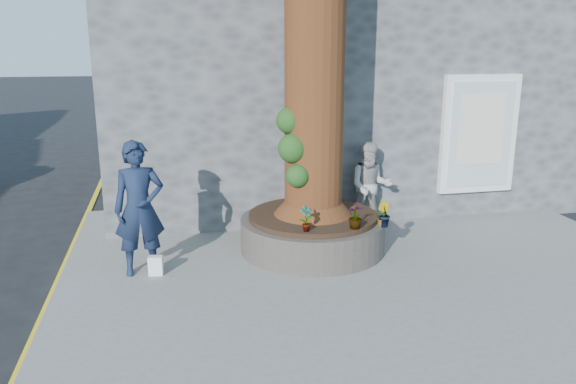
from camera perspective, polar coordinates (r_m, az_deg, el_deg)
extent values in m
plane|color=black|center=(7.21, 0.34, -12.64)|extent=(120.00, 120.00, 0.00)
cube|color=slate|center=(8.46, 8.87, -8.09)|extent=(9.00, 8.00, 0.12)
cube|color=yellow|center=(8.14, -23.20, -10.58)|extent=(0.10, 30.00, 0.01)
cube|color=#45474A|center=(14.01, 3.96, 13.39)|extent=(10.00, 8.00, 6.00)
cube|color=white|center=(11.11, 18.83, 5.57)|extent=(1.50, 0.12, 2.20)
cube|color=silver|center=(11.06, 18.99, 5.52)|extent=(1.25, 0.04, 1.95)
cube|color=silver|center=(11.03, 19.08, 6.02)|extent=(0.90, 0.02, 1.30)
cylinder|color=black|center=(9.03, 2.51, -4.26)|extent=(2.30, 2.30, 0.52)
cylinder|color=black|center=(8.94, 2.53, -2.44)|extent=(2.04, 2.04, 0.08)
cone|color=#4A2612|center=(8.83, 2.56, -0.02)|extent=(1.24, 1.24, 0.70)
sphere|color=#183F15|center=(8.39, 0.46, 4.45)|extent=(0.44, 0.44, 0.44)
sphere|color=#183F15|center=(8.39, 1.00, 1.66)|extent=(0.36, 0.36, 0.36)
sphere|color=#183F15|center=(8.44, 0.15, 7.26)|extent=(0.40, 0.40, 0.40)
imported|color=#141F39|center=(8.17, -14.87, -1.64)|extent=(0.75, 0.53, 1.93)
imported|color=#AFABA8|center=(10.00, 8.35, 0.59)|extent=(0.89, 0.77, 1.56)
cube|color=white|center=(8.30, -13.29, -7.28)|extent=(0.22, 0.15, 0.28)
imported|color=gray|center=(8.02, 1.83, -2.73)|extent=(0.24, 0.20, 0.39)
imported|color=gray|center=(8.36, 9.69, -2.24)|extent=(0.25, 0.25, 0.37)
imported|color=gray|center=(8.22, 6.86, -2.49)|extent=(0.22, 0.22, 0.36)
imported|color=gray|center=(8.38, 9.68, -2.59)|extent=(0.31, 0.32, 0.27)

